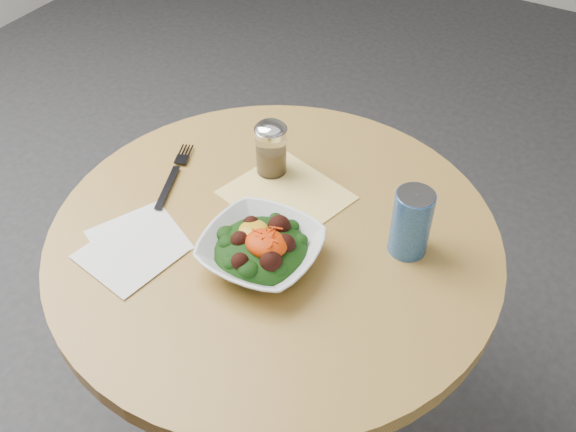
# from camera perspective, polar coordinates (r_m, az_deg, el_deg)

# --- Properties ---
(ground) EXTENTS (6.00, 6.00, 0.00)m
(ground) POSITION_cam_1_polar(r_m,az_deg,el_deg) (1.88, -0.90, -17.85)
(ground) COLOR #2B2B2D
(ground) RESTS_ON ground
(table) EXTENTS (0.90, 0.90, 0.75)m
(table) POSITION_cam_1_polar(r_m,az_deg,el_deg) (1.42, -1.14, -7.11)
(table) COLOR black
(table) RESTS_ON ground
(cloth_napkin) EXTENTS (0.27, 0.26, 0.00)m
(cloth_napkin) POSITION_cam_1_polar(r_m,az_deg,el_deg) (1.35, -0.16, 1.86)
(cloth_napkin) COLOR yellow
(cloth_napkin) RESTS_ON table
(paper_napkins) EXTENTS (0.22, 0.24, 0.00)m
(paper_napkins) POSITION_cam_1_polar(r_m,az_deg,el_deg) (1.28, -13.51, -2.64)
(paper_napkins) COLOR white
(paper_napkins) RESTS_ON table
(salad_bowl) EXTENTS (0.23, 0.23, 0.08)m
(salad_bowl) POSITION_cam_1_polar(r_m,az_deg,el_deg) (1.20, -2.39, -2.94)
(salad_bowl) COLOR white
(salad_bowl) RESTS_ON table
(fork) EXTENTS (0.10, 0.21, 0.00)m
(fork) POSITION_cam_1_polar(r_m,az_deg,el_deg) (1.42, -10.04, 3.77)
(fork) COLOR black
(fork) RESTS_ON table
(spice_shaker) EXTENTS (0.07, 0.07, 0.13)m
(spice_shaker) POSITION_cam_1_polar(r_m,az_deg,el_deg) (1.38, -1.52, 6.02)
(spice_shaker) COLOR silver
(spice_shaker) RESTS_ON table
(beverage_can) EXTENTS (0.07, 0.07, 0.14)m
(beverage_can) POSITION_cam_1_polar(r_m,az_deg,el_deg) (1.22, 10.90, -0.56)
(beverage_can) COLOR navy
(beverage_can) RESTS_ON table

